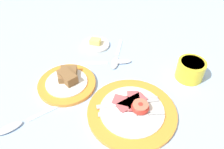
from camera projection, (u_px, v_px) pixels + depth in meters
ground_plane at (114, 101)px, 0.67m from camera, size 3.00×3.00×0.00m
breakfast_plate at (132, 110)px, 0.63m from camera, size 0.26×0.26×0.04m
bread_plate at (67, 82)px, 0.71m from camera, size 0.19×0.19×0.05m
sugar_cup at (190, 69)px, 0.72m from camera, size 0.09×0.09×0.07m
butter_dish at (96, 44)px, 0.88m from camera, size 0.11×0.11×0.03m
teaspoon_by_saucer at (114, 62)px, 0.80m from camera, size 0.18×0.11×0.01m
teaspoon_near_cup at (20, 123)px, 0.60m from camera, size 0.11×0.18×0.01m
teaspoon_stray at (116, 58)px, 0.81m from camera, size 0.08×0.19×0.01m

